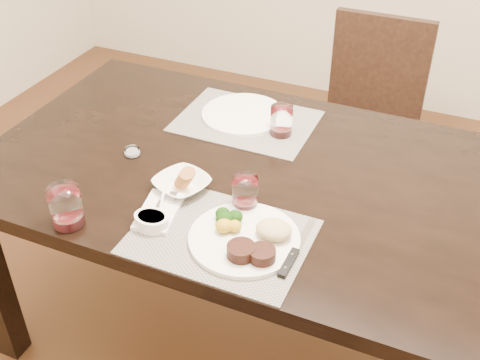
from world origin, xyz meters
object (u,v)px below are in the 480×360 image
at_px(steak_knife, 293,256).
at_px(dinner_plate, 249,238).
at_px(far_plate, 243,114).
at_px(cracker_bowl, 182,184).
at_px(wine_glass_near, 245,194).
at_px(chair_far, 369,112).

bearing_deg(steak_knife, dinner_plate, 177.68).
bearing_deg(dinner_plate, far_plate, 95.23).
bearing_deg(cracker_bowl, wine_glass_near, 0.00).
bearing_deg(chair_far, wine_glass_near, -95.45).
distance_m(chair_far, far_plate, 0.77).
xyz_separation_m(chair_far, cracker_bowl, (-0.30, -1.12, 0.27)).
bearing_deg(wine_glass_near, steak_knife, -36.38).
height_order(chair_far, steak_knife, chair_far).
height_order(dinner_plate, cracker_bowl, cracker_bowl).
bearing_deg(wine_glass_near, dinner_plate, -63.11).
bearing_deg(far_plate, dinner_plate, -65.43).
bearing_deg(far_plate, steak_knife, -56.77).
bearing_deg(cracker_bowl, far_plate, 91.00).
height_order(dinner_plate, steak_knife, dinner_plate).
xyz_separation_m(steak_knife, far_plate, (-0.40, 0.61, 0.00)).
xyz_separation_m(steak_knife, cracker_bowl, (-0.39, 0.14, 0.02)).
distance_m(chair_far, wine_glass_near, 1.16).
distance_m(chair_far, cracker_bowl, 1.19).
bearing_deg(wine_glass_near, chair_far, 84.55).
height_order(chair_far, dinner_plate, chair_far).
bearing_deg(chair_far, steak_knife, -86.20).
height_order(wine_glass_near, far_plate, wine_glass_near).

